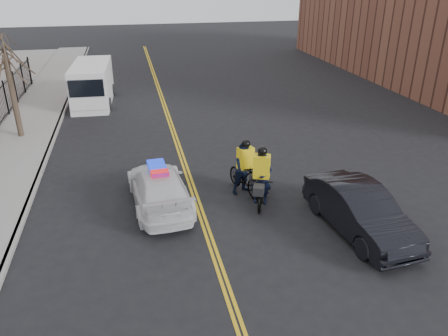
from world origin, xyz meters
The scene contains 11 objects.
ground centered at (0.00, 0.00, 0.00)m, with size 120.00×120.00×0.00m, color black.
center_line_left centered at (-0.08, 8.00, 0.01)m, with size 0.10×60.00×0.01m, color gold.
center_line_right centered at (0.08, 8.00, 0.01)m, with size 0.10×60.00×0.01m, color gold.
sidewalk centered at (-7.50, 8.00, 0.07)m, with size 3.00×60.00×0.15m, color gray.
curb centered at (-6.00, 8.00, 0.07)m, with size 0.20×60.00×0.15m, color gray.
street_tree centered at (-7.60, 10.00, 3.53)m, with size 3.20×3.20×4.80m.
police_cruiser centered at (-1.35, 1.60, 0.70)m, with size 2.30×4.90×1.54m.
dark_sedan centered at (4.78, -1.54, 0.77)m, with size 1.63×4.67×1.54m, color black.
cargo_van centered at (-4.31, 15.71, 1.21)m, with size 2.50×6.00×2.47m.
cyclist_near centered at (2.26, 0.96, 0.76)m, with size 1.60×2.36×2.19m.
cyclist_far centered at (1.91, 1.86, 0.85)m, with size 1.20×2.21×2.15m.
Camera 1 is at (-2.07, -12.44, 7.79)m, focal length 35.00 mm.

